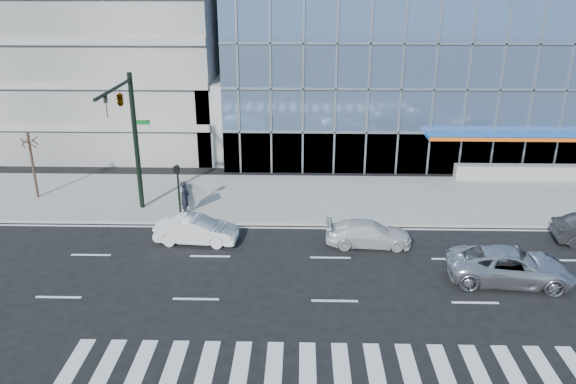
% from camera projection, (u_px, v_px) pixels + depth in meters
% --- Properties ---
extents(ground, '(160.00, 160.00, 0.00)m').
position_uv_depth(ground, '(330.00, 258.00, 27.83)').
color(ground, black).
rests_on(ground, ground).
extents(sidewalk, '(120.00, 8.00, 0.15)m').
position_uv_depth(sidewalk, '(325.00, 198.00, 35.28)').
color(sidewalk, gray).
rests_on(sidewalk, ground).
extents(theatre_building, '(42.00, 26.00, 15.00)m').
position_uv_depth(theatre_building, '(479.00, 46.00, 49.14)').
color(theatre_building, '#6B89B2').
rests_on(theatre_building, ground).
extents(parking_garage, '(24.00, 24.00, 20.00)m').
position_uv_depth(parking_garage, '(91.00, 15.00, 49.04)').
color(parking_garage, gray).
rests_on(parking_garage, ground).
extents(ramp_block, '(6.00, 8.00, 6.00)m').
position_uv_depth(ramp_block, '(244.00, 115.00, 43.73)').
color(ramp_block, gray).
rests_on(ramp_block, ground).
extents(traffic_signal, '(1.14, 5.74, 8.00)m').
position_uv_depth(traffic_signal, '(125.00, 114.00, 30.17)').
color(traffic_signal, black).
rests_on(traffic_signal, sidewalk).
extents(ped_signal_post, '(0.30, 0.33, 3.00)m').
position_uv_depth(ped_signal_post, '(178.00, 182.00, 31.89)').
color(ped_signal_post, black).
rests_on(ped_signal_post, sidewalk).
extents(street_tree_near, '(1.10, 1.10, 4.23)m').
position_uv_depth(street_tree_near, '(29.00, 141.00, 33.91)').
color(street_tree_near, '#332319').
rests_on(street_tree_near, sidewalk).
extents(silver_suv, '(5.87, 3.14, 1.57)m').
position_uv_depth(silver_suv, '(510.00, 266.00, 25.39)').
color(silver_suv, silver).
rests_on(silver_suv, ground).
extents(white_suv, '(4.46, 1.90, 1.28)m').
position_uv_depth(white_suv, '(369.00, 233.00, 28.97)').
color(white_suv, silver).
rests_on(white_suv, ground).
extents(white_sedan, '(4.37, 1.82, 1.40)m').
position_uv_depth(white_sedan, '(196.00, 230.00, 29.23)').
color(white_sedan, silver).
rests_on(white_sedan, ground).
extents(pedestrian, '(0.47, 0.72, 1.97)m').
position_uv_depth(pedestrian, '(185.00, 197.00, 32.40)').
color(pedestrian, black).
rests_on(pedestrian, sidewalk).
extents(tilted_panel, '(1.67, 0.87, 1.84)m').
position_uv_depth(tilted_panel, '(192.00, 195.00, 32.90)').
color(tilted_panel, '#A1A1A1').
rests_on(tilted_panel, sidewalk).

